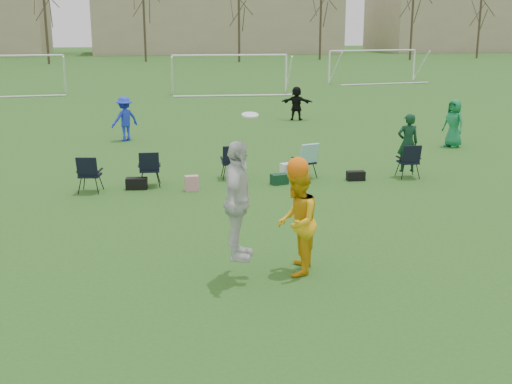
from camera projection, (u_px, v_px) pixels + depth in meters
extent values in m
plane|color=#28571B|center=(303.00, 301.00, 10.05)|extent=(260.00, 260.00, 0.00)
imported|color=#1C31D2|center=(125.00, 119.00, 23.94)|extent=(1.23, 1.06, 1.65)
imported|color=#157742|center=(454.00, 123.00, 22.70)|extent=(0.82, 0.97, 1.69)
imported|color=black|center=(296.00, 103.00, 29.25)|extent=(1.50, 0.95, 1.54)
imported|color=silver|center=(237.00, 201.00, 10.53)|extent=(0.83, 1.26, 2.00)
imported|color=#F5B114|center=(297.00, 222.00, 10.99)|extent=(0.97, 1.09, 1.85)
sphere|color=orange|center=(298.00, 168.00, 10.75)|extent=(0.37, 0.37, 0.37)
cylinder|color=white|center=(250.00, 115.00, 10.16)|extent=(0.27, 0.27, 0.08)
imported|color=#0E331D|center=(408.00, 143.00, 18.14)|extent=(0.65, 0.48, 1.66)
cube|color=black|center=(137.00, 183.00, 16.94)|extent=(0.59, 0.37, 0.30)
cube|color=#D18795|center=(192.00, 183.00, 16.76)|extent=(0.35, 0.23, 0.40)
cube|color=#0F371E|center=(279.00, 179.00, 17.47)|extent=(0.50, 0.36, 0.28)
cube|color=white|center=(288.00, 169.00, 18.64)|extent=(0.48, 0.39, 0.32)
cylinder|color=silver|center=(301.00, 169.00, 18.62)|extent=(0.26, 0.26, 0.30)
cube|color=black|center=(356.00, 176.00, 17.91)|extent=(0.52, 0.30, 0.26)
cube|color=black|center=(90.00, 174.00, 16.56)|extent=(0.71, 0.71, 0.96)
cube|color=black|center=(150.00, 169.00, 17.18)|extent=(0.63, 0.63, 0.96)
cube|color=black|center=(231.00, 161.00, 18.08)|extent=(0.64, 0.64, 0.96)
cube|color=black|center=(304.00, 161.00, 18.14)|extent=(0.76, 0.76, 0.96)
cube|color=black|center=(408.00, 161.00, 18.17)|extent=(0.64, 0.64, 0.96)
cylinder|color=white|center=(65.00, 74.00, 41.09)|extent=(0.12, 0.12, 2.40)
cylinder|color=white|center=(2.00, 56.00, 39.80)|extent=(7.28, 0.76, 0.12)
cylinder|color=white|center=(172.00, 75.00, 40.42)|extent=(0.12, 0.12, 2.40)
cylinder|color=white|center=(286.00, 74.00, 41.33)|extent=(0.12, 0.12, 2.40)
cylinder|color=white|center=(230.00, 55.00, 40.58)|extent=(7.29, 0.63, 0.12)
cylinder|color=white|center=(329.00, 67.00, 47.69)|extent=(0.12, 0.12, 2.40)
cylinder|color=white|center=(414.00, 66.00, 50.04)|extent=(0.12, 0.12, 2.40)
cylinder|color=white|center=(373.00, 50.00, 48.57)|extent=(7.25, 1.13, 0.12)
cylinder|color=#382B21|center=(45.00, 18.00, 71.66)|extent=(0.28, 0.28, 10.20)
cylinder|color=#382B21|center=(144.00, 13.00, 76.47)|extent=(0.28, 0.28, 11.40)
cylinder|color=#382B21|center=(239.00, 23.00, 76.03)|extent=(0.28, 0.28, 9.00)
cylinder|color=#382B21|center=(321.00, 19.00, 80.83)|extent=(0.28, 0.28, 10.20)
cylinder|color=#382B21|center=(412.00, 14.00, 79.93)|extent=(0.28, 0.28, 11.40)
cylinder|color=#382B21|center=(479.00, 24.00, 85.19)|extent=(0.28, 0.28, 9.00)
cube|color=tan|center=(215.00, 18.00, 102.06)|extent=(38.00, 16.00, 11.00)
cube|color=tan|center=(463.00, 12.00, 110.04)|extent=(30.00, 16.00, 13.00)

